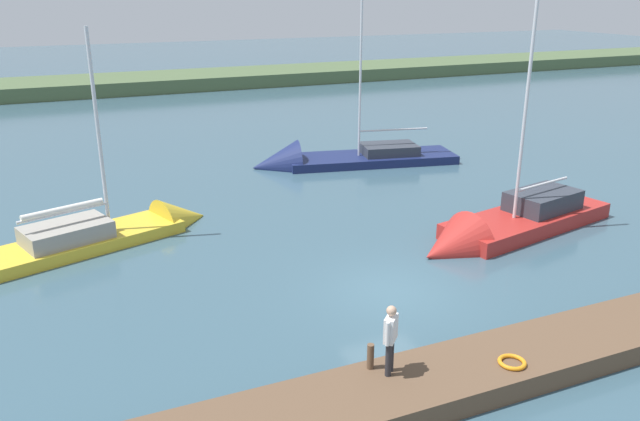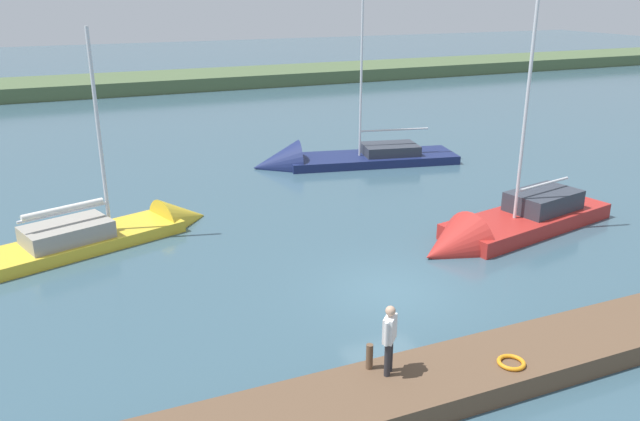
# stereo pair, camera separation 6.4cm
# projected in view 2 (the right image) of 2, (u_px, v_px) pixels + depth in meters

# --- Properties ---
(ground_plane) EXTENTS (200.00, 200.00, 0.00)m
(ground_plane) POSITION_uv_depth(u_px,v_px,m) (391.00, 291.00, 19.54)
(ground_plane) COLOR #385666
(far_shoreline) EXTENTS (180.00, 8.00, 2.40)m
(far_shoreline) POSITION_uv_depth(u_px,v_px,m) (150.00, 89.00, 58.96)
(far_shoreline) COLOR #4C603D
(far_shoreline) RESTS_ON ground_plane
(dock_pier) EXTENTS (19.79, 2.13, 0.55)m
(dock_pier) POSITION_uv_depth(u_px,v_px,m) (494.00, 366.00, 15.16)
(dock_pier) COLOR brown
(dock_pier) RESTS_ON ground_plane
(mooring_post_near) EXTENTS (0.16, 0.16, 0.62)m
(mooring_post_near) POSITION_uv_depth(u_px,v_px,m) (369.00, 356.00, 14.51)
(mooring_post_near) COLOR brown
(mooring_post_near) RESTS_ON dock_pier
(life_ring_buoy) EXTENTS (0.66, 0.66, 0.10)m
(life_ring_buoy) POSITION_uv_depth(u_px,v_px,m) (511.00, 363.00, 14.74)
(life_ring_buoy) COLOR orange
(life_ring_buoy) RESTS_ON dock_pier
(sailboat_far_right) EXTENTS (8.62, 4.70, 8.66)m
(sailboat_far_right) POSITION_uv_depth(u_px,v_px,m) (122.00, 233.00, 23.69)
(sailboat_far_right) COLOR gold
(sailboat_far_right) RESTS_ON ground_plane
(sailboat_near_dock) EXTENTS (11.13, 4.78, 12.31)m
(sailboat_near_dock) POSITION_uv_depth(u_px,v_px,m) (331.00, 162.00, 33.45)
(sailboat_near_dock) COLOR navy
(sailboat_near_dock) RESTS_ON ground_plane
(sailboat_mid_channel) EXTENTS (9.40, 4.23, 10.49)m
(sailboat_mid_channel) POSITION_uv_depth(u_px,v_px,m) (502.00, 231.00, 23.83)
(sailboat_mid_channel) COLOR #B22823
(sailboat_mid_channel) RESTS_ON ground_plane
(person_on_dock) EXTENTS (0.48, 0.49, 1.70)m
(person_on_dock) POSITION_uv_depth(u_px,v_px,m) (389.00, 335.00, 14.10)
(person_on_dock) COLOR #28282D
(person_on_dock) RESTS_ON dock_pier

